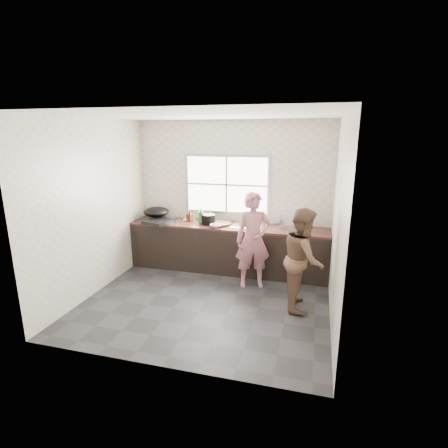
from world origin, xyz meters
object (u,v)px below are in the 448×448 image
(person_side, at_px, (303,259))
(wok, at_px, (156,212))
(bowl_crabs, at_px, (254,226))
(bottle_green, at_px, (201,215))
(black_pot, at_px, (208,219))
(bottle_brown_tall, at_px, (190,216))
(pot_lid_right, at_px, (169,218))
(woman, at_px, (253,243))
(bottle_brown_short, at_px, (206,217))
(glass_jar, at_px, (188,217))
(dish_rack, at_px, (288,220))
(plate_food, at_px, (189,219))
(burner, at_px, (159,222))
(bowl_held, at_px, (250,225))
(bowl_mince, at_px, (216,226))
(cutting_board, at_px, (221,224))
(pot_lid_left, at_px, (172,223))

(person_side, relative_size, wok, 3.03)
(bowl_crabs, distance_m, bottle_green, 1.01)
(black_pot, relative_size, bottle_brown_tall, 1.25)
(bottle_green, distance_m, bottle_brown_tall, 0.28)
(pot_lid_right, bearing_deg, woman, -23.31)
(bottle_brown_short, xyz_separation_m, glass_jar, (-0.36, -0.03, -0.03))
(black_pot, bearing_deg, bowl_crabs, -3.51)
(dish_rack, bearing_deg, plate_food, 158.18)
(bowl_crabs, distance_m, wok, 1.92)
(plate_food, relative_size, burner, 0.51)
(woman, xyz_separation_m, glass_jar, (-1.41, 0.75, 0.18))
(bowl_held, xyz_separation_m, black_pot, (-0.76, -0.03, 0.06))
(black_pot, bearing_deg, person_side, -31.48)
(bottle_brown_tall, bearing_deg, burner, -147.11)
(person_side, height_order, pot_lid_right, person_side)
(burner, bearing_deg, plate_food, 42.70)
(bottle_brown_short, height_order, wok, wok)
(bottle_green, distance_m, wok, 0.92)
(bowl_mince, relative_size, burner, 0.45)
(woman, distance_m, cutting_board, 0.90)
(bottle_brown_tall, relative_size, dish_rack, 0.54)
(bottle_brown_short, distance_m, pot_lid_left, 0.66)
(plate_food, distance_m, burner, 0.60)
(bowl_held, bearing_deg, bowl_mince, -159.37)
(cutting_board, distance_m, dish_rack, 1.21)
(wok, distance_m, pot_lid_right, 0.29)
(bowl_held, height_order, pot_lid_right, bowl_held)
(bowl_crabs, xyz_separation_m, bottle_brown_tall, (-1.26, 0.17, 0.07))
(bowl_mince, relative_size, glass_jar, 1.95)
(dish_rack, bearing_deg, person_side, -93.24)
(black_pot, xyz_separation_m, pot_lid_right, (-0.89, 0.24, -0.08))
(wok, distance_m, dish_rack, 2.50)
(person_side, height_order, pot_lid_left, person_side)
(dish_rack, xyz_separation_m, pot_lid_left, (-2.09, -0.24, -0.13))
(person_side, height_order, burner, person_side)
(cutting_board, xyz_separation_m, pot_lid_left, (-0.88, -0.15, -0.01))
(bowl_mince, xyz_separation_m, bowl_crabs, (0.66, 0.13, 0.01))
(person_side, xyz_separation_m, plate_food, (-2.21, 1.28, 0.13))
(bottle_brown_short, bearing_deg, bowl_crabs, -16.71)
(bottle_green, bearing_deg, bowl_held, 0.72)
(pot_lid_left, relative_size, pot_lid_right, 0.85)
(glass_jar, relative_size, dish_rack, 0.28)
(plate_food, distance_m, bottle_brown_short, 0.34)
(plate_food, bearing_deg, bottle_green, -30.76)
(woman, distance_m, pot_lid_right, 1.98)
(dish_rack, bearing_deg, glass_jar, 158.12)
(pot_lid_right, bearing_deg, plate_food, -4.49)
(bowl_held, relative_size, wok, 0.42)
(wok, bearing_deg, bowl_held, -1.04)
(bottle_brown_short, bearing_deg, plate_food, -174.31)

